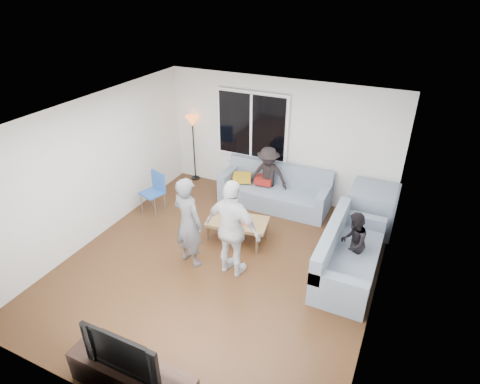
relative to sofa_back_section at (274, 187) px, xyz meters
The scene contains 31 objects.
floor 2.32m from the sofa_back_section, 92.98° to the right, with size 5.00×5.50×0.04m, color #56351C.
ceiling 3.16m from the sofa_back_section, 92.98° to the right, with size 5.00×5.50×0.04m, color white.
wall_back 1.01m from the sofa_back_section, 103.30° to the left, with size 5.00×0.04×2.60m, color silver.
wall_front 5.12m from the sofa_back_section, 91.34° to the right, with size 5.00×0.04×2.60m, color silver.
wall_left 3.59m from the sofa_back_section, 139.29° to the right, with size 0.04×5.50×2.60m, color silver.
wall_right 3.42m from the sofa_back_section, 43.38° to the right, with size 0.04×5.50×2.60m, color silver.
window_frame 1.40m from the sofa_back_section, 149.68° to the left, with size 1.62×0.06×1.47m, color white.
window_glass 1.39m from the sofa_back_section, 152.12° to the left, with size 1.50×0.02×1.35m, color black.
window_mullion 1.39m from the sofa_back_section, 152.74° to the left, with size 0.05×0.03×1.35m, color white.
radiator 0.82m from the sofa_back_section, 152.12° to the left, with size 1.30×0.12×0.62m, color silver.
potted_plant 0.61m from the sofa_back_section, 134.90° to the left, with size 0.18×0.15×0.33m, color #356A2A.
vase 1.00m from the sofa_back_section, 158.71° to the left, with size 0.15×0.15×0.15m, color silver.
sofa_back_section is the anchor object (origin of this frame).
sofa_right_section 2.45m from the sofa_back_section, 39.12° to the right, with size 0.85×2.00×0.85m, color gray, non-canonical shape.
sofa_corner 2.00m from the sofa_back_section, ahead, with size 0.85×0.85×0.85m, color gray.
cushion_yellow 0.75m from the sofa_back_section, behind, with size 0.38×0.32×0.14m, color #C1901C.
cushion_red 0.28m from the sofa_back_section, 167.07° to the left, with size 0.36×0.30×0.13m, color maroon.
coffee_table 1.47m from the sofa_back_section, 96.90° to the right, with size 1.10×0.60×0.40m, color #A5824F.
pitcher 1.48m from the sofa_back_section, 101.17° to the right, with size 0.17×0.17×0.17m, color #9A1C41.
side_chair 2.54m from the sofa_back_section, 148.71° to the right, with size 0.40×0.40×0.86m, color #2657A7, non-canonical shape.
floor_lamp 2.23m from the sofa_back_section, behind, with size 0.32×0.32×1.56m, color orange, non-canonical shape.
player_left 2.50m from the sofa_back_section, 104.43° to the right, with size 0.59×0.39×1.61m, color #515257.
player_right 2.37m from the sofa_back_section, 86.02° to the right, with size 0.99×0.41×1.69m, color silver.
spectator_right 2.38m from the sofa_back_section, 36.99° to the right, with size 0.53×0.41×1.08m, color black.
spectator_back 0.28m from the sofa_back_section, behind, with size 0.83×0.48×1.29m, color black.
tv_console 4.77m from the sofa_back_section, 89.47° to the right, with size 1.60×0.40×0.44m, color #37231B.
television 4.78m from the sofa_back_section, 89.47° to the right, with size 1.01×0.13×0.58m, color black.
bottle_b 1.63m from the sofa_back_section, 101.70° to the right, with size 0.08×0.08×0.21m, color #208418.
bottle_c 1.36m from the sofa_back_section, 96.86° to the right, with size 0.07×0.07×0.17m, color black.
bottle_a 1.44m from the sofa_back_section, 107.83° to the right, with size 0.07×0.07×0.19m, color #F2410E.
bottle_d 1.52m from the sofa_back_section, 90.18° to the right, with size 0.07×0.07×0.27m, color #FA5116.
Camera 1 is at (2.58, -4.67, 4.38)m, focal length 29.63 mm.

